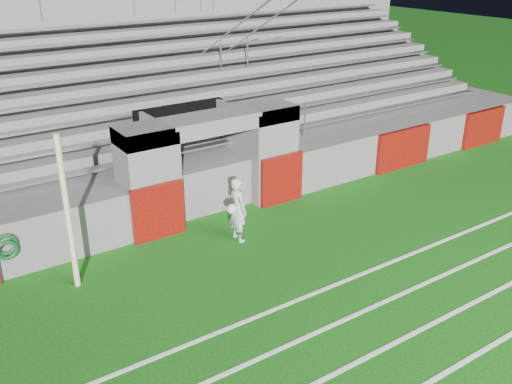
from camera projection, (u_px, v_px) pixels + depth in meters
ground at (295, 268)px, 12.33m from camera, size 90.00×90.00×0.00m
field_post at (68, 214)px, 11.06m from camera, size 0.12×0.12×3.25m
stadium_structure at (140, 117)px, 17.79m from camera, size 26.00×8.48×5.42m
goalkeeper_with_ball at (238, 209)px, 13.21m from camera, size 0.65×0.69×1.57m
hose_coil at (6, 247)px, 11.58m from camera, size 0.49×0.14×0.57m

